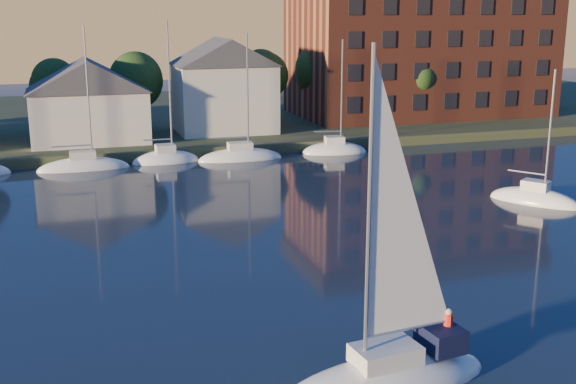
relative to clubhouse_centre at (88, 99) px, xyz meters
name	(u,v)px	position (x,y,z in m)	size (l,w,h in m)	color
shoreline_land	(134,122)	(6.00, 18.00, -5.13)	(160.00, 50.00, 2.00)	#323E24
wooden_dock	(159,157)	(6.00, -5.00, -5.13)	(120.00, 3.00, 1.00)	brown
clubhouse_centre	(88,99)	(0.00, 0.00, 0.00)	(11.55, 8.40, 8.08)	silver
clubhouse_east	(224,84)	(14.00, 2.00, 0.87)	(10.50, 8.40, 9.80)	silver
condo_block	(420,42)	(40.00, 7.95, 4.66)	(31.00, 17.00, 17.40)	brown
tree_line	(161,71)	(8.00, 6.00, 2.04)	(93.40, 5.40, 8.90)	#362518
moored_fleet	(25,171)	(-6.00, -8.00, -5.03)	(63.50, 2.40, 12.05)	white
hero_sailboat	(388,371)	(8.15, -50.93, -4.56)	(9.01, 3.76, 13.72)	white
drifting_sailboat_right	(534,201)	(29.72, -30.16, -5.04)	(5.67, 6.74, 10.75)	white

